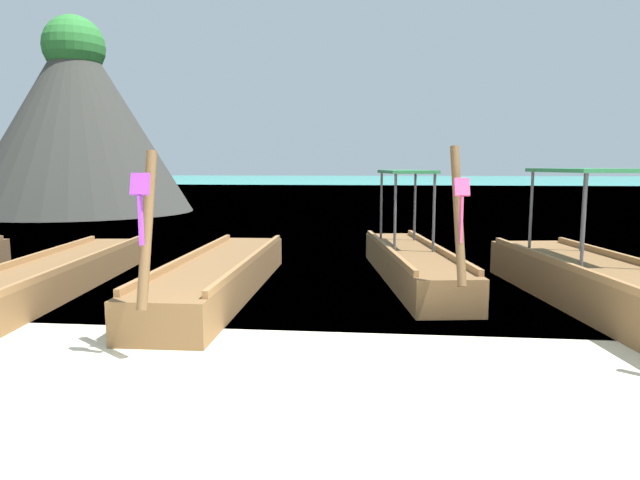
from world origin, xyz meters
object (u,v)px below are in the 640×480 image
object	(u,v)px
longtail_boat_pink_ribbon	(412,262)
karst_rock	(70,122)
longtail_boat_turquoise_ribbon	(51,278)
longtail_boat_violet_ribbon	(220,276)
longtail_boat_red_ribbon	(605,285)

from	to	relation	value
longtail_boat_pink_ribbon	karst_rock	bearing A→B (deg)	135.57
longtail_boat_turquoise_ribbon	karst_rock	xyz separation A→B (m)	(-8.88, 16.49, 3.93)
longtail_boat_violet_ribbon	karst_rock	distance (m)	20.41
longtail_boat_violet_ribbon	longtail_boat_pink_ribbon	xyz separation A→B (m)	(3.32, 1.43, 0.06)
longtail_boat_turquoise_ribbon	longtail_boat_pink_ribbon	size ratio (longest dim) A/B	1.20
longtail_boat_violet_ribbon	longtail_boat_pink_ribbon	distance (m)	3.61
longtail_boat_violet_ribbon	longtail_boat_pink_ribbon	size ratio (longest dim) A/B	1.07
longtail_boat_turquoise_ribbon	karst_rock	world-z (taller)	karst_rock
karst_rock	longtail_boat_violet_ribbon	bearing A→B (deg)	-54.04
longtail_boat_turquoise_ribbon	longtail_boat_red_ribbon	size ratio (longest dim) A/B	1.08
longtail_boat_pink_ribbon	longtail_boat_red_ribbon	world-z (taller)	longtail_boat_red_ribbon
longtail_boat_red_ribbon	karst_rock	world-z (taller)	karst_rock
longtail_boat_violet_ribbon	karst_rock	world-z (taller)	karst_rock
karst_rock	longtail_boat_pink_ribbon	bearing A→B (deg)	-44.43
longtail_boat_pink_ribbon	longtail_boat_turquoise_ribbon	bearing A→B (deg)	-164.63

